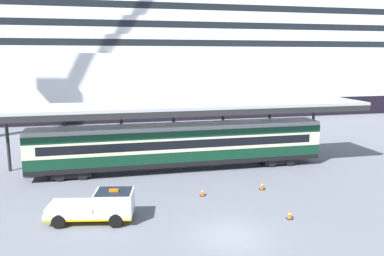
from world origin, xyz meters
name	(u,v)px	position (x,y,z in m)	size (l,w,h in m)	color
ground_plane	(231,236)	(0.00, 0.00, 0.00)	(400.00, 400.00, 0.00)	slate
cruise_ship	(223,56)	(16.10, 52.94, 10.12)	(152.70, 26.20, 31.27)	black
platform_canopy	(179,107)	(-0.22, 13.98, 5.55)	(34.34, 5.83, 5.86)	#B5B5B5
train_carriage	(180,144)	(-0.22, 13.51, 2.32)	(25.67, 2.81, 4.11)	black
service_truck	(99,205)	(-7.21, 3.85, 0.99)	(5.49, 3.00, 2.02)	white
traffic_cone_near	(290,214)	(4.31, 1.44, 0.29)	(0.36, 0.36, 0.60)	black
traffic_cone_mid	(262,185)	(4.80, 6.91, 0.34)	(0.36, 0.36, 0.70)	black
traffic_cone_far	(203,192)	(0.07, 6.64, 0.29)	(0.36, 0.36, 0.60)	black
quay_bollard	(89,212)	(-7.85, 4.17, 0.52)	(0.48, 0.48, 0.96)	black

